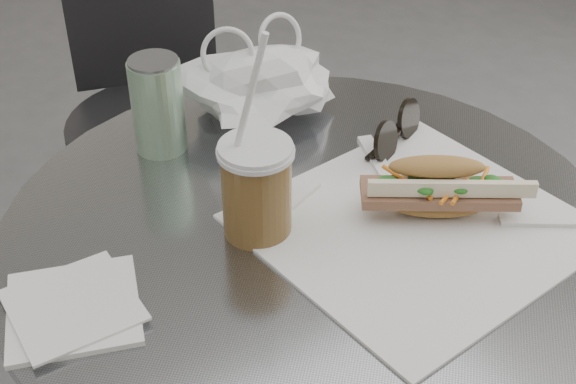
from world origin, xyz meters
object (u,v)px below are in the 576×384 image
cafe_table (307,375)px  iced_coffee (256,187)px  banh_mi (437,188)px  drink_can (158,105)px  chair_far (165,167)px  sunglasses (395,133)px

cafe_table → iced_coffee: size_ratio=2.92×
banh_mi → drink_can: bearing=157.7°
chair_far → drink_can: (-0.21, -0.50, 0.47)m
chair_far → banh_mi: size_ratio=3.17×
sunglasses → cafe_table: bearing=177.7°
sunglasses → drink_can: drink_can is taller
banh_mi → sunglasses: 0.16m
iced_coffee → drink_can: 0.23m
cafe_table → drink_can: 0.43m
cafe_table → chair_far: chair_far is taller
sunglasses → drink_can: size_ratio=0.93×
cafe_table → chair_far: size_ratio=1.01×
iced_coffee → sunglasses: 0.26m
chair_far → banh_mi: (-0.00, -0.82, 0.44)m
chair_far → cafe_table: bearing=96.5°
chair_far → sunglasses: sunglasses is taller
sunglasses → chair_far: bearing=71.1°
chair_far → drink_can: 0.71m
banh_mi → sunglasses: bearing=102.8°
cafe_table → sunglasses: size_ratio=6.06×
iced_coffee → sunglasses: iced_coffee is taller
cafe_table → chair_far: bearing=79.6°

